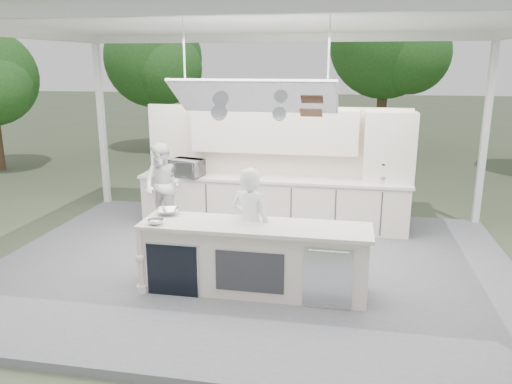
% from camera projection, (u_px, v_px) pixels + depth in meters
% --- Properties ---
extents(ground, '(90.00, 90.00, 0.00)m').
position_uv_depth(ground, '(253.00, 271.00, 7.80)').
color(ground, '#434E35').
rests_on(ground, ground).
extents(stage_deck, '(8.00, 6.00, 0.12)m').
position_uv_depth(stage_deck, '(253.00, 267.00, 7.79)').
color(stage_deck, slate).
rests_on(stage_deck, ground).
extents(tent, '(8.20, 6.20, 3.86)m').
position_uv_depth(tent, '(253.00, 21.00, 6.85)').
color(tent, white).
rests_on(tent, ground).
extents(demo_island, '(3.10, 0.79, 0.95)m').
position_uv_depth(demo_island, '(253.00, 258.00, 6.75)').
color(demo_island, beige).
rests_on(demo_island, stage_deck).
extents(back_counter, '(5.08, 0.72, 0.95)m').
position_uv_depth(back_counter, '(272.00, 202.00, 9.46)').
color(back_counter, beige).
rests_on(back_counter, stage_deck).
extents(back_wall_unit, '(5.05, 0.48, 2.25)m').
position_uv_depth(back_wall_unit, '(298.00, 150.00, 9.33)').
color(back_wall_unit, beige).
rests_on(back_wall_unit, stage_deck).
extents(tree_cluster, '(19.55, 9.40, 5.85)m').
position_uv_depth(tree_cluster, '(305.00, 58.00, 16.29)').
color(tree_cluster, brown).
rests_on(tree_cluster, ground).
extents(head_chef, '(0.72, 0.59, 1.69)m').
position_uv_depth(head_chef, '(251.00, 227.00, 6.87)').
color(head_chef, white).
rests_on(head_chef, stage_deck).
extents(sous_chef, '(0.93, 0.82, 1.61)m').
position_uv_depth(sous_chef, '(163.00, 186.00, 9.31)').
color(sous_chef, white).
rests_on(sous_chef, stage_deck).
extents(toaster_oven, '(0.68, 0.54, 0.33)m').
position_uv_depth(toaster_oven, '(187.00, 168.00, 9.39)').
color(toaster_oven, silver).
rests_on(toaster_oven, back_counter).
extents(bowl_large, '(0.41, 0.41, 0.08)m').
position_uv_depth(bowl_large, '(168.00, 212.00, 7.08)').
color(bowl_large, silver).
rests_on(bowl_large, demo_island).
extents(bowl_small, '(0.27, 0.27, 0.07)m').
position_uv_depth(bowl_small, '(156.00, 222.00, 6.64)').
color(bowl_small, '#B5B8BC').
rests_on(bowl_small, demo_island).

